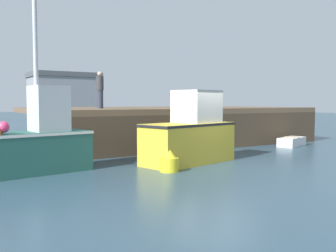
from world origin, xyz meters
TOP-DOWN VIEW (x-y plane):
  - ground at (0.00, 0.00)m, footprint 120.00×160.00m
  - pier at (2.37, 7.09)m, footprint 14.29×8.75m
  - fishing_boat_near_left at (-5.73, 1.79)m, footprint 3.29×1.79m
  - fishing_boat_near_right at (-0.67, 0.89)m, footprint 3.85×2.29m
  - rowboat at (6.49, 2.41)m, footprint 1.97×1.32m
  - dockworker at (-1.86, 6.49)m, footprint 0.34×0.34m
  - warehouse at (3.49, 30.77)m, footprint 7.05×5.17m
  - mooring_buoy_foreground at (-2.22, -0.20)m, footprint 0.58×0.58m

SIDE VIEW (x-z plane):
  - ground at x=0.00m, z-range -0.10..0.00m
  - rowboat at x=6.49m, z-range -0.02..0.46m
  - mooring_buoy_foreground at x=-2.22m, z-range -0.04..0.69m
  - fishing_boat_near_left at x=-5.73m, z-range -1.64..3.60m
  - fishing_boat_near_right at x=-0.67m, z-range -0.28..2.31m
  - pier at x=2.37m, z-range 0.65..2.52m
  - warehouse at x=3.49m, z-range 0.02..5.35m
  - dockworker at x=-1.86m, z-range 1.88..3.59m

